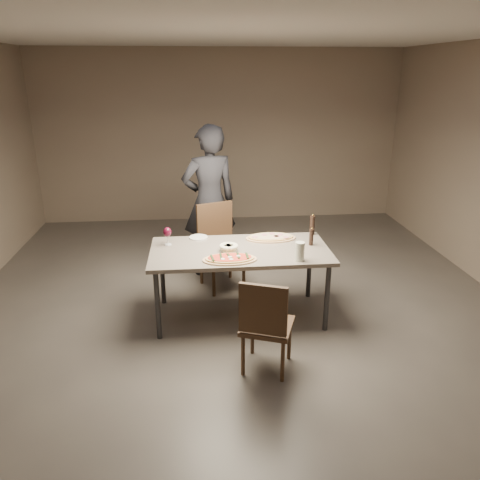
{
  "coord_description": "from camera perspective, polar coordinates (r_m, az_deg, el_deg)",
  "views": [
    {
      "loc": [
        -0.42,
        -4.37,
        2.45
      ],
      "look_at": [
        0.0,
        0.0,
        0.85
      ],
      "focal_mm": 35.0,
      "sensor_mm": 36.0,
      "label": 1
    }
  ],
  "objects": [
    {
      "name": "ham_pizza",
      "position": [
        5.01,
        3.77,
        0.32
      ],
      "size": [
        0.54,
        0.3,
        0.04
      ],
      "rotation": [
        0.0,
        0.0,
        0.39
      ],
      "color": "tan",
      "rests_on": "dining_table"
    },
    {
      "name": "carafe",
      "position": [
        4.44,
        7.3,
        -1.39
      ],
      "size": [
        0.09,
        0.09,
        0.18
      ],
      "rotation": [
        0.0,
        0.0,
        -0.38
      ],
      "color": "silver",
      "rests_on": "dining_table"
    },
    {
      "name": "chair_near",
      "position": [
        3.93,
        3.12,
        -9.93
      ],
      "size": [
        0.53,
        0.53,
        0.87
      ],
      "rotation": [
        0.0,
        0.0,
        -0.36
      ],
      "color": "#3F2A1A",
      "rests_on": "ground"
    },
    {
      "name": "oil_dish",
      "position": [
        4.98,
        2.65,
        0.12
      ],
      "size": [
        0.12,
        0.12,
        0.01
      ],
      "rotation": [
        0.0,
        0.0,
        0.26
      ],
      "color": "white",
      "rests_on": "dining_table"
    },
    {
      "name": "zucchini_pizza",
      "position": [
        4.43,
        -1.26,
        -2.3
      ],
      "size": [
        0.52,
        0.29,
        0.05
      ],
      "rotation": [
        0.0,
        0.0,
        -0.32
      ],
      "color": "tan",
      "rests_on": "dining_table"
    },
    {
      "name": "diner",
      "position": [
        5.76,
        -3.76,
        4.72
      ],
      "size": [
        0.78,
        0.62,
        1.87
      ],
      "primitive_type": "imported",
      "rotation": [
        0.0,
        0.0,
        3.42
      ],
      "color": "black",
      "rests_on": "ground"
    },
    {
      "name": "side_plate",
      "position": [
        5.04,
        -5.08,
        0.32
      ],
      "size": [
        0.2,
        0.2,
        0.01
      ],
      "rotation": [
        0.0,
        0.0,
        -0.09
      ],
      "color": "white",
      "rests_on": "dining_table"
    },
    {
      "name": "pepper_mill_left",
      "position": [
        5.16,
        8.8,
        1.83
      ],
      "size": [
        0.06,
        0.06,
        0.23
      ],
      "rotation": [
        0.0,
        0.0,
        0.12
      ],
      "color": "black",
      "rests_on": "dining_table"
    },
    {
      "name": "room",
      "position": [
        4.52,
        0.0,
        6.57
      ],
      "size": [
        7.0,
        7.0,
        7.0
      ],
      "color": "#56504A",
      "rests_on": "ground"
    },
    {
      "name": "chair_far",
      "position": [
        5.52,
        -2.61,
        -0.09
      ],
      "size": [
        0.6,
        0.6,
        0.99
      ],
      "rotation": [
        0.0,
        0.0,
        3.5
      ],
      "color": "#3F2A1A",
      "rests_on": "ground"
    },
    {
      "name": "wine_glass",
      "position": [
        4.84,
        -8.85,
        0.89
      ],
      "size": [
        0.09,
        0.09,
        0.19
      ],
      "rotation": [
        0.0,
        0.0,
        -0.22
      ],
      "color": "silver",
      "rests_on": "dining_table"
    },
    {
      "name": "pepper_mill_right",
      "position": [
        4.85,
        8.68,
        0.38
      ],
      "size": [
        0.05,
        0.05,
        0.19
      ],
      "rotation": [
        0.0,
        0.0,
        0.06
      ],
      "color": "black",
      "rests_on": "dining_table"
    },
    {
      "name": "dining_table",
      "position": [
        4.73,
        0.0,
        -1.79
      ],
      "size": [
        1.8,
        0.9,
        0.75
      ],
      "color": "slate",
      "rests_on": "ground"
    },
    {
      "name": "bread_basket",
      "position": [
        4.65,
        -1.38,
        -0.89
      ],
      "size": [
        0.19,
        0.19,
        0.07
      ],
      "rotation": [
        0.0,
        0.0,
        0.43
      ],
      "color": "beige",
      "rests_on": "dining_table"
    }
  ]
}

